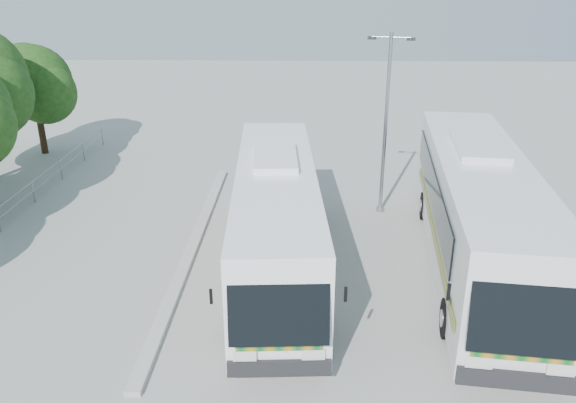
{
  "coord_description": "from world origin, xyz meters",
  "views": [
    {
      "loc": [
        1.64,
        -16.42,
        9.24
      ],
      "look_at": [
        1.16,
        2.63,
        1.53
      ],
      "focal_mm": 35.0,
      "sensor_mm": 36.0,
      "label": 1
    }
  ],
  "objects_px": {
    "coach_main": "(276,215)",
    "coach_adjacent": "(477,209)",
    "lamppost": "(386,118)",
    "tree_far_e": "(35,83)"
  },
  "relations": [
    {
      "from": "tree_far_e",
      "to": "lamppost",
      "type": "distance_m",
      "value": 19.27
    },
    {
      "from": "tree_far_e",
      "to": "coach_main",
      "type": "xyz_separation_m",
      "value": [
        13.44,
        -12.74,
        -2.0
      ]
    },
    {
      "from": "coach_main",
      "to": "coach_adjacent",
      "type": "bearing_deg",
      "value": -1.5
    },
    {
      "from": "tree_far_e",
      "to": "coach_adjacent",
      "type": "distance_m",
      "value": 23.74
    },
    {
      "from": "coach_main",
      "to": "lamppost",
      "type": "height_order",
      "value": "lamppost"
    },
    {
      "from": "tree_far_e",
      "to": "coach_adjacent",
      "type": "xyz_separation_m",
      "value": [
        20.08,
        -12.55,
        -1.81
      ]
    },
    {
      "from": "coach_main",
      "to": "lamppost",
      "type": "xyz_separation_m",
      "value": [
        4.14,
        4.86,
        2.11
      ]
    },
    {
      "from": "coach_adjacent",
      "to": "lamppost",
      "type": "height_order",
      "value": "lamppost"
    },
    {
      "from": "tree_far_e",
      "to": "lamppost",
      "type": "bearing_deg",
      "value": -24.13
    },
    {
      "from": "tree_far_e",
      "to": "lamppost",
      "type": "xyz_separation_m",
      "value": [
        17.59,
        -7.88,
        0.12
      ]
    }
  ]
}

